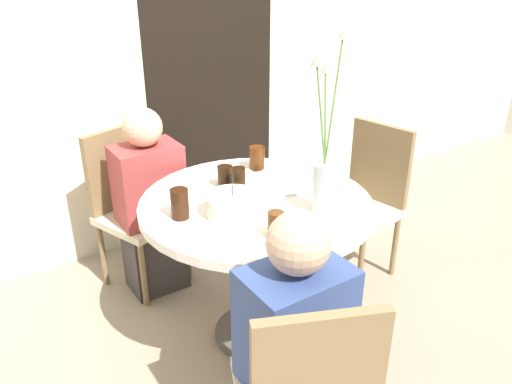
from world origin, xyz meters
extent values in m
plane|color=gray|center=(0.00, 0.00, 0.00)|extent=(16.00, 16.00, 0.00)
cube|color=beige|center=(0.00, 1.22, 1.30)|extent=(8.00, 0.05, 2.60)
cube|color=black|center=(0.44, 1.19, 1.02)|extent=(0.90, 0.01, 2.05)
cylinder|color=silver|center=(0.00, 0.00, 0.74)|extent=(1.03, 1.03, 0.04)
cylinder|color=#4C4742|center=(0.00, 0.00, 0.37)|extent=(0.11, 0.11, 0.69)
cylinder|color=#4C4742|center=(0.00, 0.00, 0.01)|extent=(0.41, 0.41, 0.03)
cube|color=beige|center=(-0.27, 0.74, 0.41)|extent=(0.51, 0.51, 0.04)
cube|color=olive|center=(-0.33, 0.91, 0.66)|extent=(0.37, 0.16, 0.46)
cylinder|color=olive|center=(-0.37, 0.53, 0.20)|extent=(0.03, 0.03, 0.39)
cylinder|color=olive|center=(-0.05, 0.64, 0.20)|extent=(0.03, 0.03, 0.39)
cylinder|color=olive|center=(-0.49, 0.84, 0.20)|extent=(0.03, 0.03, 0.39)
cylinder|color=olive|center=(-0.17, 0.96, 0.20)|extent=(0.03, 0.03, 0.39)
cube|color=olive|center=(-0.38, -0.89, 0.66)|extent=(0.36, 0.18, 0.46)
cube|color=beige|center=(0.78, 0.14, 0.41)|extent=(0.46, 0.46, 0.04)
cube|color=olive|center=(0.96, 0.17, 0.66)|extent=(0.10, 0.38, 0.46)
cylinder|color=olive|center=(0.58, 0.27, 0.20)|extent=(0.03, 0.03, 0.39)
cylinder|color=olive|center=(0.64, -0.06, 0.20)|extent=(0.03, 0.03, 0.39)
cylinder|color=olive|center=(0.92, 0.33, 0.20)|extent=(0.03, 0.03, 0.39)
cylinder|color=olive|center=(0.98, 0.00, 0.20)|extent=(0.03, 0.03, 0.39)
cylinder|color=white|center=(-0.15, -0.06, 0.80)|extent=(0.23, 0.23, 0.09)
cylinder|color=#E54C4C|center=(-0.15, -0.06, 0.87)|extent=(0.01, 0.01, 0.04)
cylinder|color=#B2C6C1|center=(0.17, -0.25, 0.87)|extent=(0.10, 0.10, 0.22)
cylinder|color=#4C7538|center=(0.24, -0.20, 1.22)|extent=(0.14, 0.10, 0.49)
cone|color=#E0997F|center=(0.30, -0.16, 1.46)|extent=(0.04, 0.04, 0.05)
cylinder|color=#4C7538|center=(0.17, -0.20, 1.17)|extent=(0.01, 0.10, 0.40)
cone|color=#E0997F|center=(0.18, -0.16, 1.37)|extent=(0.05, 0.05, 0.05)
cylinder|color=#4C7538|center=(0.21, -0.19, 1.15)|extent=(0.08, 0.12, 0.36)
cone|color=#E0997F|center=(0.24, -0.14, 1.33)|extent=(0.04, 0.04, 0.04)
cylinder|color=silver|center=(0.19, 0.04, 0.76)|extent=(0.21, 0.21, 0.01)
cylinder|color=black|center=(-0.03, 0.09, 0.82)|extent=(0.06, 0.06, 0.13)
cylinder|color=#33190C|center=(-0.35, 0.03, 0.82)|extent=(0.08, 0.08, 0.13)
cylinder|color=black|center=(-0.04, 0.20, 0.81)|extent=(0.07, 0.07, 0.10)
cylinder|color=#51280F|center=(-0.11, -0.31, 0.81)|extent=(0.06, 0.06, 0.11)
cylinder|color=#51280F|center=(0.21, 0.31, 0.81)|extent=(0.08, 0.08, 0.11)
cube|color=#383333|center=(-0.24, 0.67, 0.22)|extent=(0.31, 0.24, 0.43)
cube|color=#993838|center=(-0.24, 0.67, 0.64)|extent=(0.34, 0.24, 0.42)
sphere|color=#D1A889|center=(-0.24, 0.67, 0.95)|extent=(0.20, 0.20, 0.20)
cube|color=#33477F|center=(-0.28, -0.65, 0.64)|extent=(0.34, 0.24, 0.42)
sphere|color=#D1A889|center=(-0.28, -0.65, 0.95)|extent=(0.20, 0.20, 0.20)
camera|label=1|loc=(-1.08, -1.65, 1.72)|focal=35.00mm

